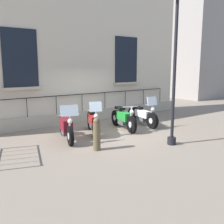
% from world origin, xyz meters
% --- Properties ---
extents(ground_plane, '(60.00, 60.00, 0.00)m').
position_xyz_m(ground_plane, '(0.00, 0.00, 0.00)').
color(ground_plane, gray).
extents(building_facade, '(0.82, 11.91, 6.23)m').
position_xyz_m(building_facade, '(-2.55, 0.00, 3.03)').
color(building_facade, beige).
rests_on(building_facade, ground_plane).
extents(motorcycle_maroon, '(2.01, 0.84, 1.32)m').
position_xyz_m(motorcycle_maroon, '(0.14, -1.91, 0.45)').
color(motorcycle_maroon, black).
rests_on(motorcycle_maroon, ground_plane).
extents(motorcycle_red, '(1.91, 0.92, 1.29)m').
position_xyz_m(motorcycle_red, '(-0.14, -0.65, 0.42)').
color(motorcycle_red, black).
rests_on(motorcycle_red, ground_plane).
extents(motorcycle_green, '(2.08, 0.76, 1.02)m').
position_xyz_m(motorcycle_green, '(0.02, 0.68, 0.44)').
color(motorcycle_green, black).
rests_on(motorcycle_green, ground_plane).
extents(motorcycle_white, '(2.11, 0.60, 1.32)m').
position_xyz_m(motorcycle_white, '(-0.04, 1.77, 0.42)').
color(motorcycle_white, black).
rests_on(motorcycle_white, ground_plane).
extents(lamppost, '(0.31, 1.01, 4.93)m').
position_xyz_m(lamppost, '(2.60, 0.68, 3.51)').
color(lamppost, black).
rests_on(lamppost, ground_plane).
extents(bollard, '(0.22, 0.22, 1.01)m').
position_xyz_m(bollard, '(1.66, -1.63, 0.51)').
color(bollard, brown).
rests_on(bollard, ground_plane).
extents(distant_building, '(4.09, 4.99, 11.85)m').
position_xyz_m(distant_building, '(-5.51, 12.79, 5.93)').
color(distant_building, gray).
rests_on(distant_building, ground_plane).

